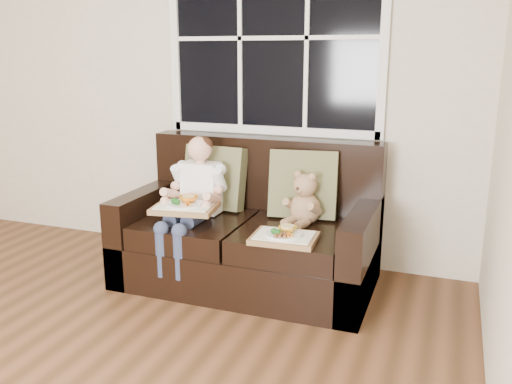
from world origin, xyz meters
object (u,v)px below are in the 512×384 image
at_px(child, 195,191).
at_px(tray_right, 284,236).
at_px(loveseat, 250,237).
at_px(tray_left, 185,206).
at_px(teddy_bear, 305,202).

relative_size(child, tray_right, 2.10).
height_order(loveseat, tray_left, loveseat).
distance_m(loveseat, tray_right, 0.54).
xyz_separation_m(loveseat, child, (-0.36, -0.12, 0.33)).
height_order(loveseat, teddy_bear, loveseat).
relative_size(loveseat, tray_right, 4.23).
distance_m(teddy_bear, tray_right, 0.40).
bearing_deg(teddy_bear, loveseat, -162.03).
height_order(child, tray_left, child).
xyz_separation_m(tray_left, tray_right, (0.71, -0.08, -0.10)).
relative_size(loveseat, child, 2.01).
height_order(child, teddy_bear, child).
height_order(tray_left, tray_right, tray_left).
distance_m(child, tray_right, 0.78).
bearing_deg(tray_left, child, 83.88).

